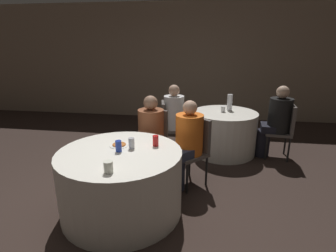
% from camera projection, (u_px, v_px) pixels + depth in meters
% --- Properties ---
extents(ground_plane, '(16.00, 16.00, 0.00)m').
position_uv_depth(ground_plane, '(121.00, 208.00, 3.05)').
color(ground_plane, '#332621').
extents(wall_back, '(16.00, 0.06, 2.80)m').
position_uv_depth(wall_back, '(170.00, 62.00, 6.51)').
color(wall_back, gray).
rests_on(wall_back, ground_plane).
extents(table_near, '(1.35, 1.35, 0.72)m').
position_uv_depth(table_near, '(121.00, 182.00, 2.91)').
color(table_near, white).
rests_on(table_near, ground_plane).
extents(table_far, '(1.10, 1.10, 0.72)m').
position_uv_depth(table_far, '(224.00, 132.00, 4.54)').
color(table_far, white).
rests_on(table_far, ground_plane).
extents(chair_near_north, '(0.45, 0.45, 0.90)m').
position_uv_depth(chair_near_north, '(153.00, 135.00, 3.86)').
color(chair_near_north, '#59514C').
rests_on(chair_near_north, ground_plane).
extents(chair_near_northeast, '(0.57, 0.57, 0.90)m').
position_uv_depth(chair_near_northeast, '(194.00, 145.00, 3.48)').
color(chair_near_northeast, '#59514C').
rests_on(chair_near_northeast, ground_plane).
extents(chair_far_west, '(0.47, 0.47, 0.90)m').
position_uv_depth(chair_far_west, '(168.00, 123.00, 4.45)').
color(chair_far_west, '#59514C').
rests_on(chair_far_west, ground_plane).
extents(chair_far_east, '(0.44, 0.44, 0.90)m').
position_uv_depth(chair_far_east, '(285.00, 127.00, 4.26)').
color(chair_far_east, '#59514C').
rests_on(chair_far_east, ground_plane).
extents(person_black_shirt, '(0.52, 0.38, 1.20)m').
position_uv_depth(person_black_shirt, '(275.00, 122.00, 4.27)').
color(person_black_shirt, black).
rests_on(person_black_shirt, ground_plane).
extents(person_floral_shirt, '(0.39, 0.52, 1.15)m').
position_uv_depth(person_floral_shirt, '(150.00, 135.00, 3.70)').
color(person_floral_shirt, '#282828').
rests_on(person_floral_shirt, ground_plane).
extents(person_white_shirt, '(0.51, 0.38, 1.19)m').
position_uv_depth(person_white_shirt, '(178.00, 119.00, 4.44)').
color(person_white_shirt, '#282828').
rests_on(person_white_shirt, ground_plane).
extents(person_orange_shirt, '(0.49, 0.49, 1.16)m').
position_uv_depth(person_orange_shirt, '(185.00, 144.00, 3.37)').
color(person_orange_shirt, '#33384C').
rests_on(person_orange_shirt, ground_plane).
extents(pizza_plate_near, '(0.22, 0.22, 0.02)m').
position_uv_depth(pizza_plate_near, '(119.00, 145.00, 2.97)').
color(pizza_plate_near, white).
rests_on(pizza_plate_near, table_near).
extents(soda_can_blue, '(0.07, 0.07, 0.12)m').
position_uv_depth(soda_can_blue, '(119.00, 146.00, 2.79)').
color(soda_can_blue, '#1E38A5').
rests_on(soda_can_blue, table_near).
extents(soda_can_silver, '(0.07, 0.07, 0.12)m').
position_uv_depth(soda_can_silver, '(132.00, 143.00, 2.87)').
color(soda_can_silver, silver).
rests_on(soda_can_silver, table_near).
extents(soda_can_red, '(0.07, 0.07, 0.12)m').
position_uv_depth(soda_can_red, '(156.00, 141.00, 2.94)').
color(soda_can_red, red).
rests_on(soda_can_red, table_near).
extents(cup_near, '(0.08, 0.08, 0.11)m').
position_uv_depth(cup_near, '(108.00, 167.00, 2.33)').
color(cup_near, silver).
rests_on(cup_near, table_near).
extents(bottle_far, '(0.09, 0.09, 0.28)m').
position_uv_depth(bottle_far, '(230.00, 102.00, 4.52)').
color(bottle_far, white).
rests_on(bottle_far, table_far).
extents(cup_far, '(0.07, 0.07, 0.10)m').
position_uv_depth(cup_far, '(223.00, 109.00, 4.43)').
color(cup_far, white).
rests_on(cup_far, table_far).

